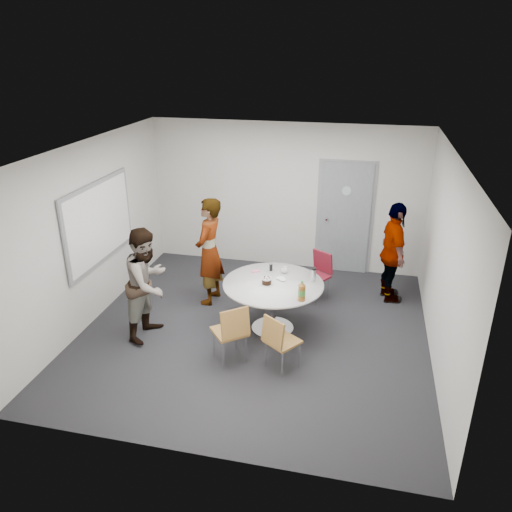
% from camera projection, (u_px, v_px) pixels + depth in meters
% --- Properties ---
extents(floor, '(5.00, 5.00, 0.00)m').
position_uv_depth(floor, '(255.00, 331.00, 7.44)').
color(floor, black).
rests_on(floor, ground).
extents(ceiling, '(5.00, 5.00, 0.00)m').
position_uv_depth(ceiling, '(254.00, 149.00, 6.37)').
color(ceiling, silver).
rests_on(ceiling, wall_back).
extents(wall_back, '(5.00, 0.00, 5.00)m').
position_uv_depth(wall_back, '(285.00, 197.00, 9.14)').
color(wall_back, silver).
rests_on(wall_back, floor).
extents(wall_left, '(0.00, 5.00, 5.00)m').
position_uv_depth(wall_left, '(91.00, 233.00, 7.42)').
color(wall_left, silver).
rests_on(wall_left, floor).
extents(wall_right, '(0.00, 5.00, 5.00)m').
position_uv_depth(wall_right, '(444.00, 263.00, 6.39)').
color(wall_right, silver).
rests_on(wall_right, floor).
extents(wall_front, '(5.00, 0.00, 5.00)m').
position_uv_depth(wall_front, '(194.00, 345.00, 4.66)').
color(wall_front, silver).
rests_on(wall_front, floor).
extents(door, '(1.02, 0.17, 2.12)m').
position_uv_depth(door, '(345.00, 218.00, 9.03)').
color(door, slate).
rests_on(door, wall_back).
extents(whiteboard, '(0.04, 1.90, 1.25)m').
position_uv_depth(whiteboard, '(99.00, 222.00, 7.55)').
color(whiteboard, gray).
rests_on(whiteboard, wall_left).
extents(table, '(1.46, 1.46, 1.06)m').
position_uv_depth(table, '(275.00, 290.00, 7.23)').
color(table, silver).
rests_on(table, floor).
extents(chair_near_left, '(0.59, 0.60, 0.86)m').
position_uv_depth(chair_near_left, '(232.00, 329.00, 6.49)').
color(chair_near_left, olive).
rests_on(chair_near_left, floor).
extents(chair_near_right, '(0.54, 0.55, 0.79)m').
position_uv_depth(chair_near_right, '(278.00, 339.00, 6.36)').
color(chair_near_right, olive).
rests_on(chair_near_right, floor).
extents(chair_far, '(0.55, 0.56, 0.82)m').
position_uv_depth(chair_far, '(318.00, 271.00, 8.20)').
color(chair_far, maroon).
rests_on(chair_far, floor).
extents(person_main, '(0.48, 0.68, 1.77)m').
position_uv_depth(person_main, '(209.00, 251.00, 7.97)').
color(person_main, '#A5C6EA').
rests_on(person_main, floor).
extents(person_left, '(0.74, 0.89, 1.65)m').
position_uv_depth(person_left, '(148.00, 283.00, 7.04)').
color(person_left, white).
rests_on(person_left, floor).
extents(person_right, '(0.63, 1.05, 1.68)m').
position_uv_depth(person_right, '(393.00, 253.00, 8.03)').
color(person_right, black).
rests_on(person_right, floor).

